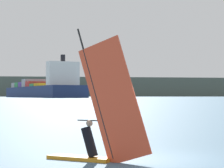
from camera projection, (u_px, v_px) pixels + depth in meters
name	position (u px, v px, depth m)	size (l,w,h in m)	color
ground_plane	(160.00, 159.00, 15.37)	(4000.00, 4000.00, 0.00)	#476B84
windsurfer	(99.00, 125.00, 14.76)	(2.68, 2.99, 4.45)	orange
cargo_ship	(41.00, 89.00, 449.84)	(42.90, 173.18, 36.98)	navy
distant_headland	(192.00, 89.00, 1007.16)	(852.75, 354.03, 34.14)	#4C564C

